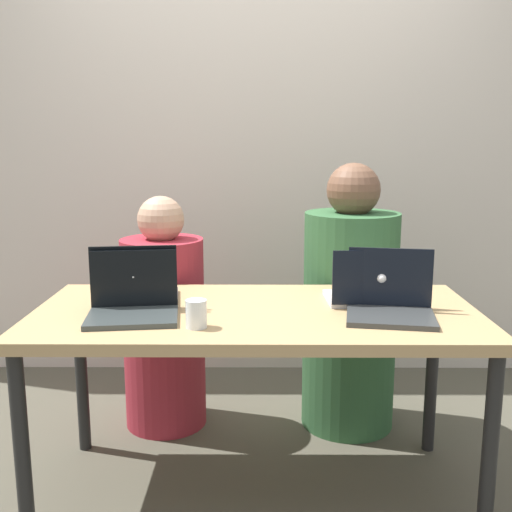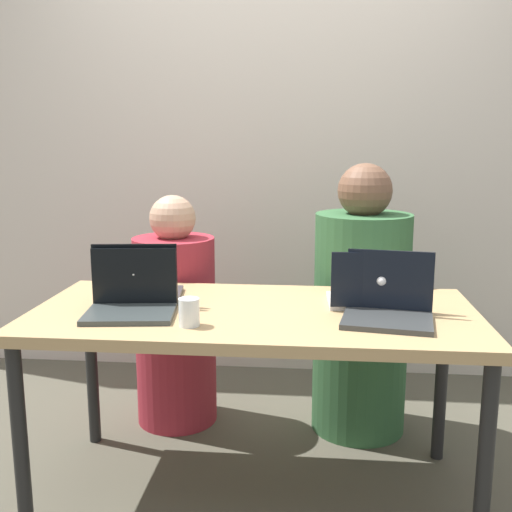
% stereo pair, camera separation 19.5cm
% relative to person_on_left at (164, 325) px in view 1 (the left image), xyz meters
% --- Properties ---
extents(ground_plane, '(12.00, 12.00, 0.00)m').
position_rel_person_on_left_xyz_m(ground_plane, '(0.42, -0.57, -0.47)').
color(ground_plane, '#4F4B3E').
extents(back_wall, '(4.50, 0.10, 2.52)m').
position_rel_person_on_left_xyz_m(back_wall, '(0.42, 0.74, 0.79)').
color(back_wall, beige).
rests_on(back_wall, ground).
extents(desk, '(1.58, 0.74, 0.72)m').
position_rel_person_on_left_xyz_m(desk, '(0.42, -0.57, 0.18)').
color(desk, tan).
rests_on(desk, ground).
extents(person_on_left, '(0.44, 0.44, 1.07)m').
position_rel_person_on_left_xyz_m(person_on_left, '(0.00, 0.00, 0.00)').
color(person_on_left, '#A02734').
rests_on(person_on_left, ground).
extents(person_on_right, '(0.53, 0.53, 1.21)m').
position_rel_person_on_left_xyz_m(person_on_right, '(0.85, 0.00, 0.06)').
color(person_on_right, '#315F36').
rests_on(person_on_right, ground).
extents(laptop_back_left, '(0.33, 0.28, 0.23)m').
position_rel_person_on_left_xyz_m(laptop_back_left, '(-0.02, -0.49, 0.29)').
color(laptop_back_left, '#393B3E').
rests_on(laptop_back_left, desk).
extents(laptop_front_right, '(0.32, 0.28, 0.22)m').
position_rel_person_on_left_xyz_m(laptop_front_right, '(0.88, -0.65, 0.29)').
color(laptop_front_right, '#343738').
rests_on(laptop_front_right, desk).
extents(laptop_back_right, '(0.36, 0.26, 0.21)m').
position_rel_person_on_left_xyz_m(laptop_back_right, '(0.86, -0.49, 0.29)').
color(laptop_back_right, silver).
rests_on(laptop_back_right, desk).
extents(laptop_front_left, '(0.33, 0.27, 0.22)m').
position_rel_person_on_left_xyz_m(laptop_front_left, '(0.01, -0.66, 0.29)').
color(laptop_front_left, '#343B3B').
rests_on(laptop_front_left, desk).
extents(water_glass_left, '(0.07, 0.07, 0.09)m').
position_rel_person_on_left_xyz_m(water_glass_left, '(0.23, -0.78, 0.28)').
color(water_glass_left, white).
rests_on(water_glass_left, desk).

